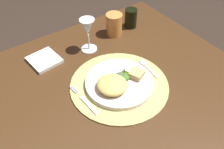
# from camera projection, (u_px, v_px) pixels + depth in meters

# --- Properties ---
(dining_table) EXTENTS (1.10, 0.91, 0.71)m
(dining_table) POSITION_uv_depth(u_px,v_px,m) (109.00, 106.00, 1.05)
(dining_table) COLOR #442A15
(dining_table) RESTS_ON ground
(placemat) EXTENTS (0.39, 0.39, 0.01)m
(placemat) POSITION_uv_depth(u_px,v_px,m) (119.00, 85.00, 0.96)
(placemat) COLOR tan
(placemat) RESTS_ON dining_table
(dinner_plate) EXTENTS (0.27, 0.27, 0.02)m
(dinner_plate) POSITION_uv_depth(u_px,v_px,m) (119.00, 83.00, 0.95)
(dinner_plate) COLOR silver
(dinner_plate) RESTS_ON placemat
(pasta_serving) EXTENTS (0.14, 0.14, 0.04)m
(pasta_serving) POSITION_uv_depth(u_px,v_px,m) (112.00, 85.00, 0.91)
(pasta_serving) COLOR #E1C05E
(pasta_serving) RESTS_ON dinner_plate
(salad_greens) EXTENTS (0.09, 0.07, 0.03)m
(salad_greens) POSITION_uv_depth(u_px,v_px,m) (125.00, 74.00, 0.96)
(salad_greens) COLOR #2C6B36
(salad_greens) RESTS_ON dinner_plate
(bread_piece) EXTENTS (0.07, 0.07, 0.02)m
(bread_piece) POSITION_uv_depth(u_px,v_px,m) (137.00, 74.00, 0.96)
(bread_piece) COLOR tan
(bread_piece) RESTS_ON dinner_plate
(fork) EXTENTS (0.03, 0.17, 0.00)m
(fork) POSITION_uv_depth(u_px,v_px,m) (85.00, 101.00, 0.90)
(fork) COLOR silver
(fork) RESTS_ON placemat
(spoon) EXTENTS (0.03, 0.13, 0.01)m
(spoon) POSITION_uv_depth(u_px,v_px,m) (146.00, 65.00, 1.04)
(spoon) COLOR silver
(spoon) RESTS_ON placemat
(napkin) EXTENTS (0.13, 0.14, 0.01)m
(napkin) POSITION_uv_depth(u_px,v_px,m) (44.00, 60.00, 1.06)
(napkin) COLOR white
(napkin) RESTS_ON dining_table
(wine_glass) EXTENTS (0.07, 0.07, 0.16)m
(wine_glass) POSITION_uv_depth(u_px,v_px,m) (88.00, 29.00, 1.05)
(wine_glass) COLOR silver
(wine_glass) RESTS_ON dining_table
(amber_tumbler) EXTENTS (0.08, 0.08, 0.11)m
(amber_tumbler) POSITION_uv_depth(u_px,v_px,m) (114.00, 24.00, 1.18)
(amber_tumbler) COLOR #D7853D
(amber_tumbler) RESTS_ON dining_table
(dark_tumbler) EXTENTS (0.06, 0.06, 0.10)m
(dark_tumbler) POSITION_uv_depth(u_px,v_px,m) (131.00, 18.00, 1.23)
(dark_tumbler) COLOR black
(dark_tumbler) RESTS_ON dining_table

